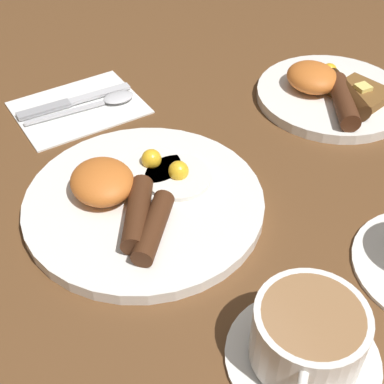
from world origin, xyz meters
TOP-DOWN VIEW (x-y plane):
  - ground_plane at (0.00, 0.00)m, footprint 3.00×3.00m
  - breakfast_plate_near at (-0.00, -0.00)m, footprint 0.28×0.28m
  - breakfast_plate_far at (-0.08, 0.34)m, footprint 0.22×0.22m
  - teacup_near at (0.25, 0.05)m, footprint 0.14×0.14m
  - napkin at (-0.24, -0.00)m, footprint 0.15×0.19m
  - knife at (-0.25, -0.01)m, footprint 0.02×0.17m
  - spoon at (-0.23, 0.04)m, footprint 0.03×0.17m

SIDE VIEW (x-z plane):
  - ground_plane at x=0.00m, z-range 0.00..0.00m
  - napkin at x=-0.24m, z-range 0.00..0.01m
  - knife at x=-0.25m, z-range 0.00..0.01m
  - spoon at x=-0.23m, z-range 0.00..0.01m
  - breakfast_plate_near at x=0.00m, z-range -0.01..0.04m
  - breakfast_plate_far at x=-0.08m, z-range -0.01..0.04m
  - teacup_near at x=0.25m, z-range 0.00..0.07m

